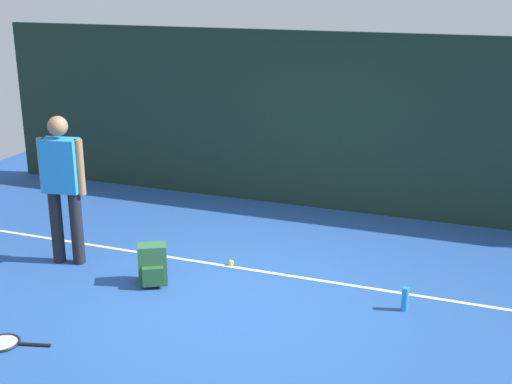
{
  "coord_description": "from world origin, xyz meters",
  "views": [
    {
      "loc": [
        2.35,
        -5.87,
        3.14
      ],
      "look_at": [
        0.0,
        0.4,
        1.0
      ],
      "focal_mm": 47.69,
      "sensor_mm": 36.0,
      "label": 1
    }
  ],
  "objects_px": {
    "tennis_ball_near_player": "(231,263)",
    "water_bottle": "(405,299)",
    "tennis_player": "(63,181)",
    "backpack": "(153,266)",
    "tennis_racket": "(5,343)"
  },
  "relations": [
    {
      "from": "backpack",
      "to": "tennis_player",
      "type": "bearing_deg",
      "value": 143.22
    },
    {
      "from": "tennis_ball_near_player",
      "to": "tennis_player",
      "type": "bearing_deg",
      "value": -162.45
    },
    {
      "from": "tennis_player",
      "to": "tennis_ball_near_player",
      "type": "distance_m",
      "value": 2.08
    },
    {
      "from": "tennis_ball_near_player",
      "to": "water_bottle",
      "type": "bearing_deg",
      "value": -11.27
    },
    {
      "from": "tennis_player",
      "to": "backpack",
      "type": "xyz_separation_m",
      "value": [
        1.18,
        -0.17,
        -0.76
      ]
    },
    {
      "from": "backpack",
      "to": "tennis_ball_near_player",
      "type": "height_order",
      "value": "backpack"
    },
    {
      "from": "tennis_player",
      "to": "tennis_ball_near_player",
      "type": "bearing_deg",
      "value": -172.7
    },
    {
      "from": "tennis_racket",
      "to": "water_bottle",
      "type": "relative_size",
      "value": 2.64
    },
    {
      "from": "tennis_racket",
      "to": "tennis_ball_near_player",
      "type": "xyz_separation_m",
      "value": [
        1.23,
        2.3,
        0.02
      ]
    },
    {
      "from": "tennis_ball_near_player",
      "to": "backpack",
      "type": "bearing_deg",
      "value": -128.9
    },
    {
      "from": "backpack",
      "to": "tennis_ball_near_player",
      "type": "bearing_deg",
      "value": 22.61
    },
    {
      "from": "tennis_racket",
      "to": "backpack",
      "type": "xyz_separation_m",
      "value": [
        0.64,
        1.57,
        0.2
      ]
    },
    {
      "from": "tennis_player",
      "to": "water_bottle",
      "type": "relative_size",
      "value": 7.03
    },
    {
      "from": "backpack",
      "to": "water_bottle",
      "type": "height_order",
      "value": "backpack"
    },
    {
      "from": "water_bottle",
      "to": "tennis_ball_near_player",
      "type": "bearing_deg",
      "value": 168.73
    }
  ]
}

